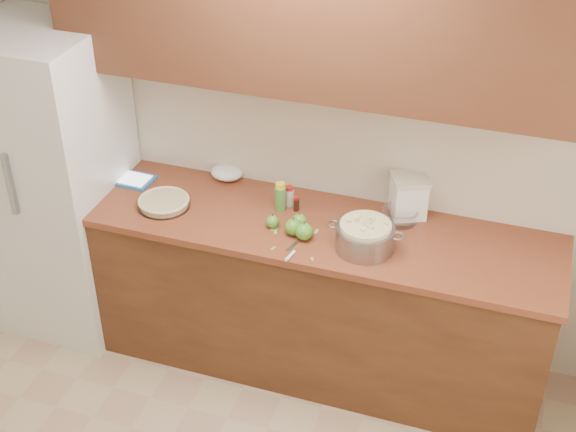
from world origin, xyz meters
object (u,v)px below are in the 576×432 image
(colander, at_px, (365,237))
(tablet, at_px, (133,180))
(pie, at_px, (164,202))
(flour_canister, at_px, (408,196))

(colander, relative_size, tablet, 1.66)
(pie, relative_size, tablet, 1.22)
(pie, distance_m, colander, 1.10)
(pie, relative_size, flour_canister, 1.18)
(flour_canister, bearing_deg, tablet, -173.99)
(tablet, bearing_deg, colander, -5.97)
(colander, xyz_separation_m, tablet, (-1.38, 0.21, -0.06))
(pie, bearing_deg, tablet, 147.65)
(colander, distance_m, flour_canister, 0.40)
(colander, bearing_deg, pie, 178.26)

